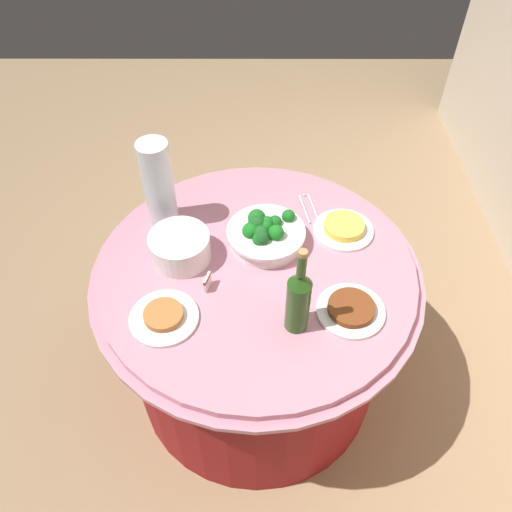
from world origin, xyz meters
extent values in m
plane|color=#9E7F5B|center=(0.00, 0.00, 0.00)|extent=(6.00, 6.00, 0.00)
cylinder|color=maroon|center=(0.00, 0.00, 0.34)|extent=(1.01, 1.01, 0.69)
cylinder|color=pink|center=(0.00, 0.00, 0.70)|extent=(1.16, 1.16, 0.02)
cylinder|color=pink|center=(0.00, 0.00, 0.72)|extent=(1.10, 1.10, 0.03)
cylinder|color=white|center=(-0.11, 0.03, 0.77)|extent=(0.26, 0.26, 0.05)
cylinder|color=white|center=(-0.11, 0.03, 0.80)|extent=(0.28, 0.28, 0.01)
sphere|color=#19661E|center=(-0.15, 0.06, 0.81)|extent=(0.05, 0.05, 0.05)
sphere|color=#19691E|center=(-0.17, 0.11, 0.81)|extent=(0.05, 0.05, 0.05)
sphere|color=#19521E|center=(-0.06, 0.02, 0.82)|extent=(0.05, 0.05, 0.05)
sphere|color=#19741E|center=(-0.09, -0.02, 0.82)|extent=(0.06, 0.06, 0.06)
sphere|color=#196D1E|center=(-0.14, 0.04, 0.81)|extent=(0.05, 0.05, 0.05)
sphere|color=#195D1E|center=(-0.08, 0.01, 0.81)|extent=(0.06, 0.06, 0.06)
sphere|color=#19701E|center=(-0.12, 0.03, 0.81)|extent=(0.06, 0.06, 0.06)
sphere|color=#19761E|center=(-0.08, 0.07, 0.82)|extent=(0.06, 0.06, 0.06)
sphere|color=#19561E|center=(-0.12, 0.00, 0.82)|extent=(0.06, 0.06, 0.06)
sphere|color=#19641E|center=(-0.06, 0.01, 0.81)|extent=(0.05, 0.05, 0.05)
sphere|color=#19691E|center=(-0.16, 0.00, 0.82)|extent=(0.06, 0.06, 0.06)
cylinder|color=white|center=(-0.04, -0.26, 0.74)|extent=(0.21, 0.21, 0.01)
cylinder|color=white|center=(-0.04, -0.26, 0.76)|extent=(0.21, 0.21, 0.01)
cylinder|color=white|center=(-0.04, -0.26, 0.77)|extent=(0.21, 0.21, 0.01)
cylinder|color=white|center=(-0.04, -0.26, 0.78)|extent=(0.21, 0.21, 0.01)
cylinder|color=white|center=(-0.04, -0.26, 0.79)|extent=(0.21, 0.21, 0.01)
cylinder|color=white|center=(-0.04, -0.26, 0.80)|extent=(0.21, 0.21, 0.01)
cylinder|color=white|center=(-0.04, -0.26, 0.80)|extent=(0.21, 0.21, 0.01)
cylinder|color=white|center=(-0.04, -0.26, 0.81)|extent=(0.21, 0.21, 0.01)
cylinder|color=white|center=(-0.04, -0.26, 0.82)|extent=(0.21, 0.21, 0.01)
cylinder|color=white|center=(-0.04, -0.26, 0.83)|extent=(0.21, 0.21, 0.01)
cylinder|color=#254C17|center=(0.24, 0.12, 0.84)|extent=(0.07, 0.07, 0.20)
cone|color=#254C17|center=(0.24, 0.12, 0.96)|extent=(0.07, 0.07, 0.04)
cylinder|color=#254C17|center=(0.24, 0.12, 1.02)|extent=(0.03, 0.03, 0.08)
cylinder|color=#B2844C|center=(0.24, 0.12, 1.07)|extent=(0.03, 0.03, 0.02)
cylinder|color=silver|center=(-0.23, -0.35, 0.91)|extent=(0.11, 0.11, 0.34)
sphere|color=#E5B26B|center=(-0.21, -0.35, 0.78)|extent=(0.06, 0.06, 0.06)
sphere|color=#E5B26B|center=(-0.24, -0.33, 0.78)|extent=(0.06, 0.06, 0.06)
sphere|color=#E5B26B|center=(-0.24, -0.37, 0.78)|extent=(0.06, 0.06, 0.06)
sphere|color=#72C64C|center=(-0.22, -0.34, 0.83)|extent=(0.06, 0.06, 0.06)
sphere|color=#72C64C|center=(-0.25, -0.34, 0.83)|extent=(0.06, 0.06, 0.06)
sphere|color=#72C64C|center=(-0.23, -0.37, 0.83)|extent=(0.06, 0.06, 0.06)
sphere|color=red|center=(-0.23, -0.33, 0.89)|extent=(0.06, 0.06, 0.06)
sphere|color=red|center=(-0.25, -0.35, 0.89)|extent=(0.06, 0.06, 0.06)
sphere|color=red|center=(-0.22, -0.36, 0.89)|extent=(0.06, 0.06, 0.06)
cylinder|color=silver|center=(-0.29, 0.22, 0.74)|extent=(0.16, 0.04, 0.01)
cylinder|color=silver|center=(-0.29, 0.18, 0.74)|extent=(0.16, 0.04, 0.01)
sphere|color=silver|center=(-0.37, 0.19, 0.74)|extent=(0.01, 0.01, 0.01)
cylinder|color=white|center=(0.20, 0.30, 0.75)|extent=(0.22, 0.22, 0.01)
cylinder|color=brown|center=(0.20, 0.30, 0.76)|extent=(0.15, 0.15, 0.02)
cylinder|color=white|center=(0.22, -0.29, 0.75)|extent=(0.22, 0.22, 0.01)
cylinder|color=#B77038|center=(0.22, -0.29, 0.76)|extent=(0.12, 0.12, 0.02)
cylinder|color=white|center=(-0.17, 0.32, 0.75)|extent=(0.22, 0.22, 0.01)
cylinder|color=#F2D14C|center=(-0.17, 0.32, 0.77)|extent=(0.15, 0.15, 0.03)
cube|color=white|center=(0.10, -0.16, 0.77)|extent=(0.05, 0.02, 0.05)
cube|color=maroon|center=(0.10, -0.16, 0.79)|extent=(0.05, 0.02, 0.01)
camera|label=1|loc=(1.16, 0.00, 2.06)|focal=35.68mm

